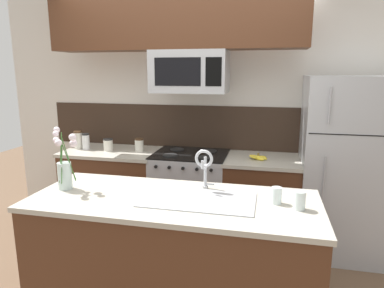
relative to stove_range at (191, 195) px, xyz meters
The scene contains 20 objects.
ground_plane 1.01m from the stove_range, 90.00° to the right, with size 10.00×10.00×0.00m, color brown.
rear_partition 0.97m from the stove_range, 51.72° to the left, with size 5.20×0.10×2.60m, color silver.
splash_band 0.76m from the stove_range, 90.00° to the left, with size 3.50×0.01×0.48m, color #332319.
back_counter_left 0.88m from the stove_range, behind, with size 1.04×0.65×0.91m.
back_counter_right 0.74m from the stove_range, ahead, with size 0.75×0.65×0.91m.
stove_range is the anchor object (origin of this frame).
microwave 1.29m from the stove_range, 89.84° to the right, with size 0.74×0.40×0.41m.
upper_cabinet_band 1.80m from the stove_range, 160.66° to the right, with size 2.49×0.34×0.60m, color #4C2B19.
refrigerator 1.57m from the stove_range, ahead, with size 0.84×0.74×1.72m.
storage_jar_tall 1.40m from the stove_range, behind, with size 0.09×0.09×0.20m.
storage_jar_medium 1.30m from the stove_range, behind, with size 0.08×0.08×0.18m.
storage_jar_short 1.05m from the stove_range, behind, with size 0.10×0.10×0.13m.
storage_jar_squat 0.78m from the stove_range, behind, with size 0.10×0.10×0.14m.
banana_bunch 0.84m from the stove_range, ahead, with size 0.19×0.15×0.08m.
island_counter 1.26m from the stove_range, 82.29° to the right, with size 1.97×0.79×0.91m.
kitchen_sink 1.35m from the stove_range, 74.59° to the right, with size 0.76×0.42×0.16m.
sink_faucet 1.27m from the stove_range, 71.68° to the right, with size 0.14×0.14×0.31m.
drinking_glass 1.55m from the stove_range, 54.36° to the right, with size 0.07×0.07×0.11m.
spare_glass 1.68m from the stove_range, 51.75° to the right, with size 0.08×0.08×0.12m.
flower_vase 1.53m from the stove_range, 117.70° to the right, with size 0.21×0.18×0.45m.
Camera 1 is at (0.79, -2.48, 1.76)m, focal length 32.00 mm.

